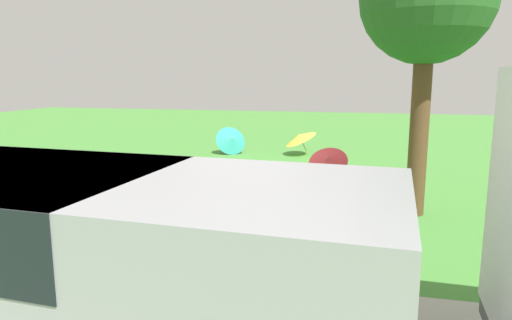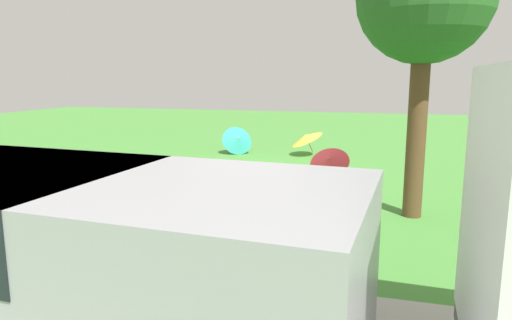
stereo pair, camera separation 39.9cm
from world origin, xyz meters
name	(u,v)px [view 1 (the left image)]	position (x,y,z in m)	size (l,w,h in m)	color
ground	(242,179)	(0.00, 0.00, 0.00)	(40.00, 40.00, 0.00)	#478C38
van_dark	(84,249)	(-0.51, 6.66, 0.91)	(4.70, 2.35, 1.53)	#99999E
park_bench	(198,188)	(-0.02, 2.81, 0.47)	(1.66, 0.77, 0.90)	brown
shade_tree	(427,0)	(-3.48, 1.88, 3.42)	(2.08, 2.08, 4.51)	brown
parasol_yellow_0	(300,137)	(-0.79, -3.46, 0.53)	(1.21, 1.22, 0.81)	tan
parasol_purple_0	(45,169)	(3.58, 1.88, 0.43)	(0.93, 0.89, 0.84)	tan
parasol_teal_0	(231,140)	(1.19, -3.19, 0.43)	(1.09, 1.04, 0.87)	tan
parasol_red_0	(328,160)	(-1.87, -0.05, 0.51)	(0.97, 0.89, 0.83)	tan
parasol_red_1	(48,192)	(2.55, 3.15, 0.34)	(0.79, 0.71, 0.61)	tan
parasol_red_2	(262,173)	(-0.69, 1.03, 0.38)	(0.75, 0.70, 0.67)	tan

